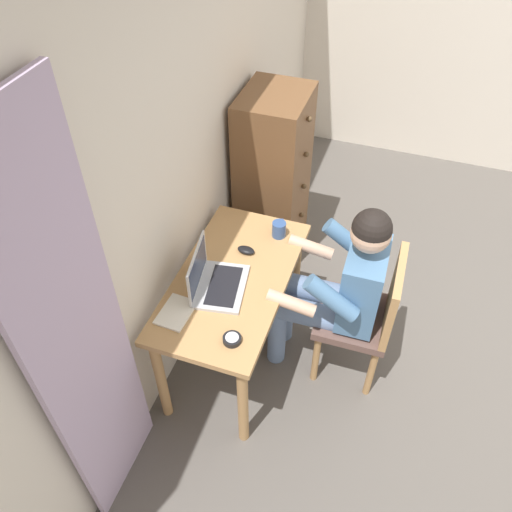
{
  "coord_description": "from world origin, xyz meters",
  "views": [
    {
      "loc": [
        -2.27,
        1.1,
        2.75
      ],
      "look_at": [
        -0.39,
        1.74,
        0.81
      ],
      "focal_mm": 36.71,
      "sensor_mm": 36.0,
      "label": 1
    }
  ],
  "objects_px": {
    "computer_mouse": "(246,250)",
    "person_seated": "(339,284)",
    "chair": "(368,313)",
    "dresser": "(273,180)",
    "notebook_pad": "(176,312)",
    "coffee_mug": "(279,229)",
    "laptop": "(214,280)",
    "desk_clock": "(232,339)",
    "desk": "(233,292)"
  },
  "relations": [
    {
      "from": "dresser",
      "to": "person_seated",
      "type": "height_order",
      "value": "dresser"
    },
    {
      "from": "computer_mouse",
      "to": "dresser",
      "type": "bearing_deg",
      "value": 11.78
    },
    {
      "from": "dresser",
      "to": "chair",
      "type": "relative_size",
      "value": 1.42
    },
    {
      "from": "person_seated",
      "to": "desk",
      "type": "bearing_deg",
      "value": 107.31
    },
    {
      "from": "dresser",
      "to": "notebook_pad",
      "type": "distance_m",
      "value": 1.35
    },
    {
      "from": "computer_mouse",
      "to": "desk_clock",
      "type": "distance_m",
      "value": 0.62
    },
    {
      "from": "computer_mouse",
      "to": "coffee_mug",
      "type": "height_order",
      "value": "coffee_mug"
    },
    {
      "from": "chair",
      "to": "coffee_mug",
      "type": "relative_size",
      "value": 7.41
    },
    {
      "from": "chair",
      "to": "coffee_mug",
      "type": "bearing_deg",
      "value": 68.76
    },
    {
      "from": "laptop",
      "to": "coffee_mug",
      "type": "distance_m",
      "value": 0.54
    },
    {
      "from": "desk",
      "to": "desk_clock",
      "type": "relative_size",
      "value": 12.22
    },
    {
      "from": "dresser",
      "to": "laptop",
      "type": "xyz_separation_m",
      "value": [
        -1.11,
        -0.03,
        0.14
      ]
    },
    {
      "from": "chair",
      "to": "laptop",
      "type": "distance_m",
      "value": 0.88
    },
    {
      "from": "person_seated",
      "to": "desk_clock",
      "type": "height_order",
      "value": "person_seated"
    },
    {
      "from": "desk",
      "to": "coffee_mug",
      "type": "bearing_deg",
      "value": -18.65
    },
    {
      "from": "computer_mouse",
      "to": "notebook_pad",
      "type": "bearing_deg",
      "value": 165.76
    },
    {
      "from": "person_seated",
      "to": "computer_mouse",
      "type": "relative_size",
      "value": 12.07
    },
    {
      "from": "desk",
      "to": "chair",
      "type": "relative_size",
      "value": 1.24
    },
    {
      "from": "dresser",
      "to": "notebook_pad",
      "type": "height_order",
      "value": "dresser"
    },
    {
      "from": "notebook_pad",
      "to": "dresser",
      "type": "bearing_deg",
      "value": -0.6
    },
    {
      "from": "desk",
      "to": "computer_mouse",
      "type": "height_order",
      "value": "computer_mouse"
    },
    {
      "from": "laptop",
      "to": "computer_mouse",
      "type": "xyz_separation_m",
      "value": [
        0.3,
        -0.07,
        -0.04
      ]
    },
    {
      "from": "desk",
      "to": "coffee_mug",
      "type": "relative_size",
      "value": 9.16
    },
    {
      "from": "chair",
      "to": "computer_mouse",
      "type": "height_order",
      "value": "chair"
    },
    {
      "from": "desk_clock",
      "to": "notebook_pad",
      "type": "distance_m",
      "value": 0.33
    },
    {
      "from": "dresser",
      "to": "laptop",
      "type": "height_order",
      "value": "dresser"
    },
    {
      "from": "laptop",
      "to": "computer_mouse",
      "type": "bearing_deg",
      "value": -13.16
    },
    {
      "from": "desk_clock",
      "to": "coffee_mug",
      "type": "xyz_separation_m",
      "value": [
        0.79,
        0.01,
        0.03
      ]
    },
    {
      "from": "computer_mouse",
      "to": "person_seated",
      "type": "bearing_deg",
      "value": -89.1
    },
    {
      "from": "person_seated",
      "to": "coffee_mug",
      "type": "distance_m",
      "value": 0.48
    },
    {
      "from": "desk",
      "to": "person_seated",
      "type": "distance_m",
      "value": 0.58
    },
    {
      "from": "notebook_pad",
      "to": "coffee_mug",
      "type": "distance_m",
      "value": 0.79
    },
    {
      "from": "chair",
      "to": "desk_clock",
      "type": "bearing_deg",
      "value": 134.17
    },
    {
      "from": "dresser",
      "to": "coffee_mug",
      "type": "xyz_separation_m",
      "value": [
        -0.62,
        -0.23,
        0.13
      ]
    },
    {
      "from": "desk",
      "to": "person_seated",
      "type": "bearing_deg",
      "value": -72.69
    },
    {
      "from": "person_seated",
      "to": "laptop",
      "type": "relative_size",
      "value": 3.2
    },
    {
      "from": "desk_clock",
      "to": "chair",
      "type": "bearing_deg",
      "value": -45.83
    },
    {
      "from": "notebook_pad",
      "to": "desk",
      "type": "bearing_deg",
      "value": -26.12
    },
    {
      "from": "laptop",
      "to": "desk_clock",
      "type": "distance_m",
      "value": 0.37
    },
    {
      "from": "coffee_mug",
      "to": "desk",
      "type": "bearing_deg",
      "value": 161.35
    },
    {
      "from": "notebook_pad",
      "to": "desk_clock",
      "type": "bearing_deg",
      "value": -98.96
    },
    {
      "from": "chair",
      "to": "person_seated",
      "type": "height_order",
      "value": "person_seated"
    },
    {
      "from": "desk",
      "to": "coffee_mug",
      "type": "height_order",
      "value": "coffee_mug"
    },
    {
      "from": "dresser",
      "to": "coffee_mug",
      "type": "height_order",
      "value": "dresser"
    },
    {
      "from": "desk_clock",
      "to": "computer_mouse",
      "type": "bearing_deg",
      "value": 13.55
    },
    {
      "from": "laptop",
      "to": "notebook_pad",
      "type": "height_order",
      "value": "laptop"
    },
    {
      "from": "desk",
      "to": "computer_mouse",
      "type": "xyz_separation_m",
      "value": [
        0.21,
        -0.0,
        0.13
      ]
    },
    {
      "from": "desk_clock",
      "to": "notebook_pad",
      "type": "relative_size",
      "value": 0.43
    },
    {
      "from": "laptop",
      "to": "person_seated",
      "type": "bearing_deg",
      "value": -66.65
    },
    {
      "from": "desk",
      "to": "notebook_pad",
      "type": "relative_size",
      "value": 5.24
    }
  ]
}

